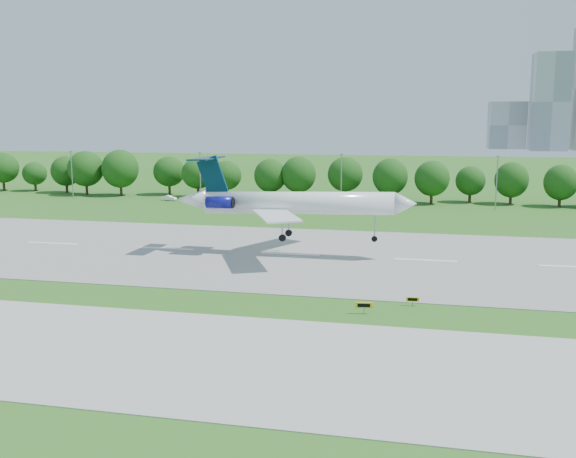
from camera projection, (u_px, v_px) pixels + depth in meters
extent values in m
plane|color=#285F19|center=(424.00, 310.00, 68.59)|extent=(600.00, 600.00, 0.00)
cube|color=gray|center=(425.00, 260.00, 92.66)|extent=(400.00, 45.00, 0.08)
cube|color=#ADADA8|center=(421.00, 375.00, 51.25)|extent=(400.00, 23.00, 0.08)
cylinder|color=#382314|center=(60.00, 186.00, 177.94)|extent=(0.70, 0.70, 3.60)
sphere|color=#14390E|center=(59.00, 170.00, 177.19)|extent=(8.40, 8.40, 8.40)
cylinder|color=#382314|center=(196.00, 190.00, 169.51)|extent=(0.70, 0.70, 3.60)
sphere|color=#14390E|center=(195.00, 173.00, 168.76)|extent=(8.40, 8.40, 8.40)
cylinder|color=#382314|center=(346.00, 193.00, 161.08)|extent=(0.70, 0.70, 3.60)
sphere|color=#14390E|center=(347.00, 176.00, 160.34)|extent=(8.40, 8.40, 8.40)
cylinder|color=#382314|center=(513.00, 197.00, 152.65)|extent=(0.70, 0.70, 3.60)
sphere|color=#14390E|center=(514.00, 179.00, 151.91)|extent=(8.40, 8.40, 8.40)
cylinder|color=gray|center=(72.00, 175.00, 165.49)|extent=(0.24, 0.24, 12.00)
cube|color=gray|center=(71.00, 151.00, 164.46)|extent=(0.90, 0.25, 0.18)
cylinder|color=gray|center=(200.00, 177.00, 158.12)|extent=(0.24, 0.24, 12.00)
cube|color=gray|center=(200.00, 153.00, 157.09)|extent=(0.90, 0.25, 0.18)
cylinder|color=gray|center=(341.00, 180.00, 150.74)|extent=(0.24, 0.24, 12.00)
cube|color=gray|center=(342.00, 154.00, 149.71)|extent=(0.90, 0.25, 0.18)
cylinder|color=gray|center=(497.00, 183.00, 143.37)|extent=(0.24, 0.24, 12.00)
cube|color=gray|center=(498.00, 156.00, 142.34)|extent=(0.90, 0.25, 0.18)
cube|color=#B2B2B7|center=(550.00, 102.00, 413.42)|extent=(22.00, 22.00, 62.00)
cube|color=#B2B2B7|center=(507.00, 125.00, 444.87)|extent=(24.00, 24.00, 32.00)
cylinder|color=white|center=(298.00, 203.00, 95.29)|extent=(28.65, 3.59, 3.94)
cone|color=white|center=(406.00, 204.00, 91.76)|extent=(3.15, 3.36, 3.40)
cone|color=white|center=(193.00, 200.00, 98.92)|extent=(4.67, 3.37, 3.43)
cube|color=white|center=(276.00, 215.00, 89.43)|extent=(9.47, 13.24, 0.34)
cube|color=white|center=(296.00, 203.00, 102.23)|extent=(9.63, 13.22, 0.34)
cube|color=#05283A|center=(213.00, 176.00, 97.59)|extent=(4.94, 0.52, 6.46)
cube|color=#05283A|center=(206.00, 158.00, 97.34)|extent=(3.13, 9.07, 0.27)
cylinder|color=navy|center=(220.00, 202.00, 95.41)|extent=(4.05, 1.84, 1.89)
cylinder|color=navy|center=(230.00, 198.00, 100.17)|extent=(4.05, 1.84, 1.89)
cylinder|color=gray|center=(375.00, 228.00, 93.35)|extent=(0.19, 0.19, 3.33)
cylinder|color=black|center=(374.00, 239.00, 93.63)|extent=(0.86, 0.29, 0.86)
cylinder|color=gray|center=(282.00, 227.00, 94.26)|extent=(0.23, 0.23, 3.33)
cylinder|color=black|center=(282.00, 238.00, 94.54)|extent=(1.05, 0.44, 1.05)
cylinder|color=gray|center=(289.00, 222.00, 98.28)|extent=(0.23, 0.23, 3.33)
cylinder|color=black|center=(289.00, 233.00, 98.56)|extent=(1.05, 0.44, 1.05)
cube|color=gray|center=(364.00, 310.00, 67.32)|extent=(0.12, 0.12, 0.78)
cube|color=yellow|center=(364.00, 305.00, 67.22)|extent=(1.79, 0.44, 0.61)
cube|color=black|center=(364.00, 305.00, 67.10)|extent=(1.32, 0.20, 0.39)
cube|color=gray|center=(412.00, 303.00, 70.19)|extent=(0.09, 0.09, 0.62)
cube|color=yellow|center=(413.00, 299.00, 70.12)|extent=(1.42, 0.23, 0.48)
cube|color=black|center=(413.00, 300.00, 70.02)|extent=(1.06, 0.07, 0.31)
imported|color=white|center=(169.00, 198.00, 161.36)|extent=(3.95, 1.68, 1.27)
imported|color=silver|center=(298.00, 201.00, 154.54)|extent=(3.86, 3.06, 1.23)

